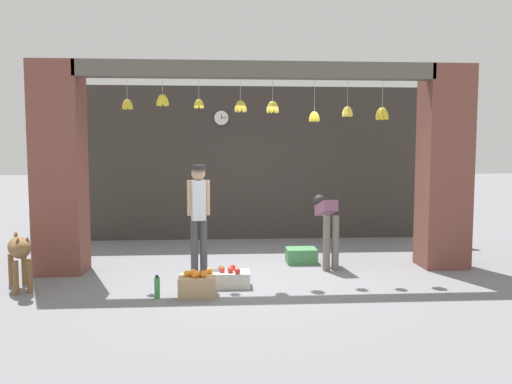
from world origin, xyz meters
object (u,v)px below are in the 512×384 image
object	(u,v)px
water_bottle	(157,288)
wall_clock	(221,118)
fruit_crate_apples	(230,278)
worker_stooping	(327,220)
produce_box_green	(301,255)
shopkeeper	(199,210)
fruit_crate_oranges	(197,285)
dog	(20,250)

from	to	relation	value
water_bottle	wall_clock	size ratio (longest dim) A/B	0.97
fruit_crate_apples	wall_clock	world-z (taller)	wall_clock
worker_stooping	fruit_crate_apples	distance (m)	1.97
produce_box_green	water_bottle	world-z (taller)	water_bottle
shopkeeper	fruit_crate_oranges	world-z (taller)	shopkeeper
shopkeeper	fruit_crate_oranges	size ratio (longest dim) A/B	3.52
water_bottle	fruit_crate_apples	bearing A→B (deg)	27.91
shopkeeper	fruit_crate_apples	size ratio (longest dim) A/B	3.09
fruit_crate_oranges	water_bottle	size ratio (longest dim) A/B	1.57
produce_box_green	worker_stooping	bearing A→B (deg)	-41.02
shopkeeper	wall_clock	xyz separation A→B (m)	(0.34, 2.79, 1.54)
wall_clock	water_bottle	bearing A→B (deg)	-101.11
shopkeeper	produce_box_green	size ratio (longest dim) A/B	3.35
wall_clock	shopkeeper	bearing A→B (deg)	-96.90
produce_box_green	wall_clock	bearing A→B (deg)	120.39
produce_box_green	fruit_crate_apples	bearing A→B (deg)	-131.30
shopkeeper	worker_stooping	distance (m)	2.03
fruit_crate_oranges	water_bottle	world-z (taller)	fruit_crate_oranges
dog	worker_stooping	xyz separation A→B (m)	(4.32, 1.03, 0.21)
fruit_crate_oranges	produce_box_green	size ratio (longest dim) A/B	0.95
shopkeeper	water_bottle	distance (m)	1.59
wall_clock	dog	bearing A→B (deg)	-126.71
dog	water_bottle	size ratio (longest dim) A/B	3.12
fruit_crate_apples	wall_clock	bearing A→B (deg)	91.91
fruit_crate_oranges	fruit_crate_apples	world-z (taller)	fruit_crate_oranges
fruit_crate_apples	produce_box_green	bearing A→B (deg)	48.70
dog	shopkeeper	bearing A→B (deg)	79.92
wall_clock	fruit_crate_apples	bearing A→B (deg)	-88.09
produce_box_green	dog	bearing A→B (deg)	-161.44
fruit_crate_oranges	water_bottle	xyz separation A→B (m)	(-0.50, -0.07, -0.01)
worker_stooping	wall_clock	xyz separation A→B (m)	(-1.66, 2.54, 1.76)
produce_box_green	water_bottle	size ratio (longest dim) A/B	1.65
fruit_crate_apples	shopkeeper	bearing A→B (deg)	119.94
shopkeeper	water_bottle	world-z (taller)	shopkeeper
water_bottle	wall_clock	distance (m)	4.78
dog	worker_stooping	bearing A→B (deg)	74.88
fruit_crate_oranges	fruit_crate_apples	xyz separation A→B (m)	(0.42, 0.42, -0.03)
shopkeeper	fruit_crate_oranges	distance (m)	1.46
worker_stooping	fruit_crate_oranges	distance (m)	2.52
fruit_crate_apples	produce_box_green	world-z (taller)	fruit_crate_apples
fruit_crate_oranges	wall_clock	distance (m)	4.65
produce_box_green	wall_clock	distance (m)	3.52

